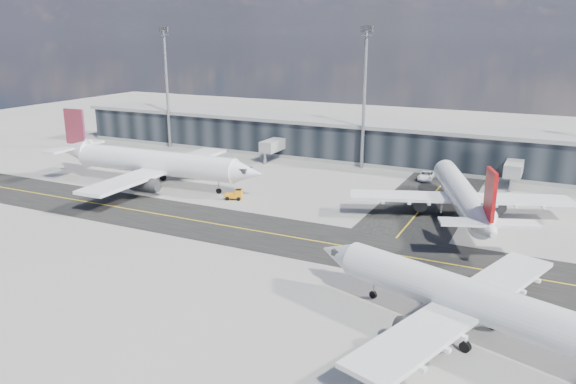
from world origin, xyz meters
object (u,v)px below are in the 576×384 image
object	(u,v)px
airliner_af	(153,162)
baggage_tug	(235,195)
service_van	(426,176)
airliner_redtail	(462,195)
airliner_near	(479,303)

from	to	relation	value
airliner_af	baggage_tug	bearing A→B (deg)	83.92
baggage_tug	service_van	size ratio (longest dim) A/B	0.54
service_van	baggage_tug	bearing A→B (deg)	-135.15
airliner_af	airliner_redtail	xyz separation A→B (m)	(54.98, 4.75, -0.52)
airliner_redtail	service_van	size ratio (longest dim) A/B	6.46
service_van	airliner_redtail	bearing A→B (deg)	-66.93
airliner_af	airliner_redtail	world-z (taller)	airliner_af
service_van	airliner_near	bearing A→B (deg)	-74.62
airliner_af	airliner_near	size ratio (longest dim) A/B	1.22
airliner_af	baggage_tug	size ratio (longest dim) A/B	13.90
airliner_redtail	service_van	xyz separation A→B (m)	(-9.97, 21.64, -3.04)
airliner_af	airliner_near	bearing A→B (deg)	62.37
airliner_redtail	service_van	world-z (taller)	airliner_redtail
baggage_tug	service_van	bearing A→B (deg)	116.52
airliner_redtail	baggage_tug	size ratio (longest dim) A/B	11.90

